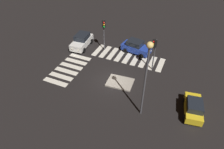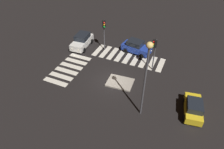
{
  "view_description": "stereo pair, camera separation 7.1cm",
  "coord_description": "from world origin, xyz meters",
  "px_view_note": "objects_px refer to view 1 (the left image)",
  "views": [
    {
      "loc": [
        -7.17,
        16.41,
        15.61
      ],
      "look_at": [
        0.0,
        0.0,
        1.0
      ],
      "focal_mm": 31.84,
      "sensor_mm": 36.0,
      "label": 1
    },
    {
      "loc": [
        -7.23,
        16.38,
        15.61
      ],
      "look_at": [
        0.0,
        0.0,
        1.0
      ],
      "focal_mm": 31.84,
      "sensor_mm": 36.0,
      "label": 2
    }
  ],
  "objects_px": {
    "car_blue": "(136,47)",
    "traffic_light_east": "(104,28)",
    "traffic_light_south": "(154,48)",
    "street_lamp": "(147,70)",
    "traffic_island": "(120,82)",
    "car_yellow": "(194,107)",
    "car_white": "(82,41)"
  },
  "relations": [
    {
      "from": "traffic_island",
      "to": "traffic_light_south",
      "type": "xyz_separation_m",
      "value": [
        -2.65,
        -4.03,
        3.16
      ]
    },
    {
      "from": "car_yellow",
      "to": "traffic_light_south",
      "type": "height_order",
      "value": "traffic_light_south"
    },
    {
      "from": "car_blue",
      "to": "traffic_light_east",
      "type": "relative_size",
      "value": 0.94
    },
    {
      "from": "car_yellow",
      "to": "street_lamp",
      "type": "distance_m",
      "value": 6.98
    },
    {
      "from": "traffic_island",
      "to": "traffic_light_east",
      "type": "relative_size",
      "value": 0.69
    },
    {
      "from": "traffic_island",
      "to": "traffic_light_south",
      "type": "height_order",
      "value": "traffic_light_south"
    },
    {
      "from": "traffic_light_south",
      "to": "street_lamp",
      "type": "bearing_deg",
      "value": 49.08
    },
    {
      "from": "car_yellow",
      "to": "car_blue",
      "type": "height_order",
      "value": "car_blue"
    },
    {
      "from": "traffic_island",
      "to": "traffic_light_east",
      "type": "height_order",
      "value": "traffic_light_east"
    },
    {
      "from": "car_yellow",
      "to": "traffic_light_east",
      "type": "xyz_separation_m",
      "value": [
        13.03,
        -7.06,
        2.69
      ]
    },
    {
      "from": "traffic_island",
      "to": "car_blue",
      "type": "bearing_deg",
      "value": -86.52
    },
    {
      "from": "traffic_island",
      "to": "traffic_light_south",
      "type": "relative_size",
      "value": 0.74
    },
    {
      "from": "car_blue",
      "to": "street_lamp",
      "type": "xyz_separation_m",
      "value": [
        -4.01,
        10.5,
        4.62
      ]
    },
    {
      "from": "traffic_island",
      "to": "car_white",
      "type": "bearing_deg",
      "value": -33.37
    },
    {
      "from": "car_yellow",
      "to": "car_white",
      "type": "height_order",
      "value": "car_white"
    },
    {
      "from": "car_yellow",
      "to": "street_lamp",
      "type": "height_order",
      "value": "street_lamp"
    },
    {
      "from": "traffic_island",
      "to": "car_yellow",
      "type": "relative_size",
      "value": 0.82
    },
    {
      "from": "traffic_light_south",
      "to": "traffic_light_east",
      "type": "bearing_deg",
      "value": -61.18
    },
    {
      "from": "traffic_light_south",
      "to": "street_lamp",
      "type": "distance_m",
      "value": 7.81
    },
    {
      "from": "car_white",
      "to": "street_lamp",
      "type": "bearing_deg",
      "value": 48.25
    },
    {
      "from": "car_blue",
      "to": "traffic_light_east",
      "type": "distance_m",
      "value": 5.22
    },
    {
      "from": "car_blue",
      "to": "street_lamp",
      "type": "relative_size",
      "value": 0.53
    },
    {
      "from": "car_white",
      "to": "car_blue",
      "type": "height_order",
      "value": "car_white"
    },
    {
      "from": "traffic_island",
      "to": "car_white",
      "type": "xyz_separation_m",
      "value": [
        8.28,
        -5.45,
        0.85
      ]
    },
    {
      "from": "traffic_light_east",
      "to": "street_lamp",
      "type": "bearing_deg",
      "value": 9.52
    },
    {
      "from": "car_blue",
      "to": "street_lamp",
      "type": "bearing_deg",
      "value": -59.95
    },
    {
      "from": "car_yellow",
      "to": "traffic_light_south",
      "type": "bearing_deg",
      "value": 37.88
    },
    {
      "from": "car_white",
      "to": "street_lamp",
      "type": "height_order",
      "value": "street_lamp"
    },
    {
      "from": "car_blue",
      "to": "traffic_light_east",
      "type": "height_order",
      "value": "traffic_light_east"
    },
    {
      "from": "traffic_island",
      "to": "car_blue",
      "type": "relative_size",
      "value": 0.73
    },
    {
      "from": "traffic_island",
      "to": "car_white",
      "type": "relative_size",
      "value": 0.7
    },
    {
      "from": "traffic_light_east",
      "to": "traffic_island",
      "type": "bearing_deg",
      "value": 6.74
    }
  ]
}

